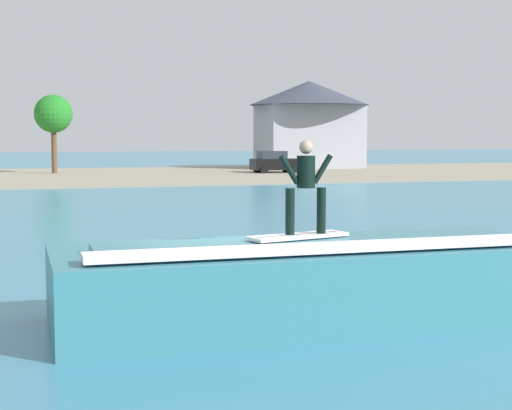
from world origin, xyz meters
TOP-DOWN VIEW (x-y plane):
  - ground_plane at (0.00, 0.00)m, footprint 260.00×260.00m
  - wave_crest at (1.38, -1.09)m, footprint 8.82×3.22m
  - surfboard at (1.16, -1.23)m, footprint 1.92×0.98m
  - surfer at (1.31, -1.21)m, footprint 0.99×0.32m
  - shoreline_bank at (0.00, 47.92)m, footprint 120.00×26.67m
  - car_far_shore at (16.76, 47.90)m, footprint 3.89×2.18m
  - house_gabled_white at (22.63, 55.61)m, footprint 11.05×11.05m
  - tree_tall_bare at (-0.50, 51.90)m, footprint 3.04×3.04m

SIDE VIEW (x-z plane):
  - ground_plane at x=0.00m, z-range 0.00..0.00m
  - shoreline_bank at x=0.00m, z-range 0.00..0.09m
  - wave_crest at x=1.38m, z-range -0.04..1.45m
  - car_far_shore at x=16.76m, z-range 0.01..1.87m
  - surfboard at x=1.16m, z-range 1.49..1.55m
  - surfer at x=1.31m, z-range 1.64..3.27m
  - tree_tall_bare at x=-0.50m, z-range 1.59..7.94m
  - house_gabled_white at x=22.63m, z-range 0.74..8.83m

